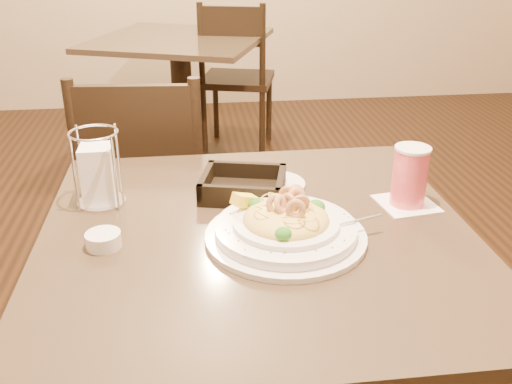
{
  "coord_description": "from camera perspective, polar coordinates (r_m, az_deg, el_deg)",
  "views": [
    {
      "loc": [
        -0.13,
        -1.04,
        1.33
      ],
      "look_at": [
        0.0,
        0.02,
        0.83
      ],
      "focal_mm": 40.0,
      "sensor_mm": 36.0,
      "label": 1
    }
  ],
  "objects": [
    {
      "name": "pasta_bowl",
      "position": [
        1.15,
        2.99,
        -3.38
      ],
      "size": [
        0.36,
        0.33,
        0.11
      ],
      "rotation": [
        0.0,
        0.0,
        0.09
      ],
      "color": "white",
      "rests_on": "main_table"
    },
    {
      "name": "main_table",
      "position": [
        1.33,
        0.11,
        -12.84
      ],
      "size": [
        0.9,
        0.9,
        0.75
      ],
      "color": "black",
      "rests_on": "ground"
    },
    {
      "name": "background_table",
      "position": [
        3.42,
        -7.48,
        11.18
      ],
      "size": [
        1.16,
        1.16,
        0.75
      ],
      "rotation": [
        0.0,
        0.0,
        -0.36
      ],
      "color": "black",
      "rests_on": "ground"
    },
    {
      "name": "bread_basket",
      "position": [
        1.34,
        -1.29,
        0.48
      ],
      "size": [
        0.22,
        0.2,
        0.05
      ],
      "rotation": [
        0.0,
        0.0,
        -0.24
      ],
      "color": "black",
      "rests_on": "main_table"
    },
    {
      "name": "napkin_caddy",
      "position": [
        1.33,
        -15.5,
        1.86
      ],
      "size": [
        0.11,
        0.11,
        0.17
      ],
      "rotation": [
        0.0,
        0.0,
        -0.32
      ],
      "color": "silver",
      "rests_on": "main_table"
    },
    {
      "name": "drink_glass",
      "position": [
        1.32,
        15.12,
        1.49
      ],
      "size": [
        0.14,
        0.14,
        0.14
      ],
      "rotation": [
        0.0,
        0.0,
        0.15
      ],
      "color": "white",
      "rests_on": "main_table"
    },
    {
      "name": "side_plate",
      "position": [
        1.39,
        1.78,
        0.77
      ],
      "size": [
        0.19,
        0.19,
        0.01
      ],
      "primitive_type": "cylinder",
      "rotation": [
        0.0,
        0.0,
        0.31
      ],
      "color": "white",
      "rests_on": "main_table"
    },
    {
      "name": "dining_chair_far",
      "position": [
        3.56,
        -2.03,
        11.72
      ],
      "size": [
        0.51,
        0.51,
        0.93
      ],
      "rotation": [
        0.0,
        0.0,
        2.88
      ],
      "color": "black",
      "rests_on": "ground"
    },
    {
      "name": "dining_chair_near",
      "position": [
        1.96,
        -10.69,
        -0.34
      ],
      "size": [
        0.46,
        0.46,
        0.93
      ],
      "rotation": [
        0.0,
        0.0,
        3.05
      ],
      "color": "black",
      "rests_on": "ground"
    },
    {
      "name": "butter_ramekin",
      "position": [
        1.17,
        -15.01,
        -4.65
      ],
      "size": [
        0.09,
        0.09,
        0.03
      ],
      "primitive_type": "cylinder",
      "rotation": [
        0.0,
        0.0,
        0.32
      ],
      "color": "white",
      "rests_on": "main_table"
    }
  ]
}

